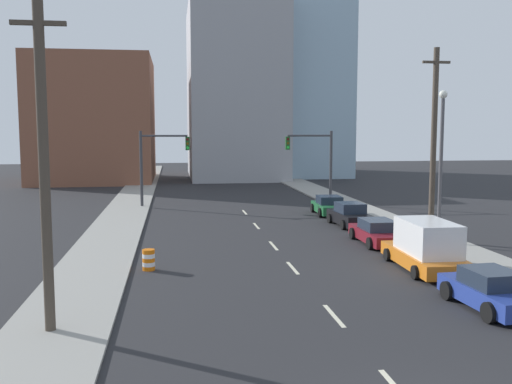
{
  "coord_description": "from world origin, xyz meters",
  "views": [
    {
      "loc": [
        -5.34,
        -10.64,
        6.32
      ],
      "look_at": [
        0.05,
        26.68,
        2.2
      ],
      "focal_mm": 40.0,
      "sensor_mm": 36.0,
      "label": 1
    }
  ],
  "objects_px": {
    "traffic_signal_left": "(155,158)",
    "sedan_blue": "(490,291)",
    "utility_pole_left_near": "(44,166)",
    "sedan_black": "(350,215)",
    "sedan_maroon": "(377,233)",
    "sedan_green": "(329,206)",
    "traffic_barrel": "(149,260)",
    "street_lamp": "(441,156)",
    "utility_pole_right_mid": "(434,144)",
    "box_truck_orange": "(426,247)",
    "traffic_signal_right": "(318,157)"
  },
  "relations": [
    {
      "from": "sedan_maroon",
      "to": "sedan_green",
      "type": "relative_size",
      "value": 1.12
    },
    {
      "from": "traffic_barrel",
      "to": "sedan_blue",
      "type": "distance_m",
      "value": 14.29
    },
    {
      "from": "traffic_signal_left",
      "to": "traffic_barrel",
      "type": "distance_m",
      "value": 21.76
    },
    {
      "from": "sedan_black",
      "to": "sedan_green",
      "type": "bearing_deg",
      "value": 86.99
    },
    {
      "from": "utility_pole_left_near",
      "to": "traffic_signal_left",
      "type": "bearing_deg",
      "value": 85.36
    },
    {
      "from": "traffic_signal_right",
      "to": "sedan_black",
      "type": "relative_size",
      "value": 1.42
    },
    {
      "from": "street_lamp",
      "to": "sedan_maroon",
      "type": "bearing_deg",
      "value": 167.91
    },
    {
      "from": "traffic_signal_left",
      "to": "utility_pole_right_mid",
      "type": "distance_m",
      "value": 23.25
    },
    {
      "from": "traffic_signal_left",
      "to": "utility_pole_left_near",
      "type": "height_order",
      "value": "utility_pole_left_near"
    },
    {
      "from": "utility_pole_left_near",
      "to": "sedan_black",
      "type": "xyz_separation_m",
      "value": [
        15.36,
        18.07,
        -4.55
      ]
    },
    {
      "from": "traffic_signal_left",
      "to": "traffic_barrel",
      "type": "relative_size",
      "value": 6.56
    },
    {
      "from": "street_lamp",
      "to": "sedan_maroon",
      "type": "xyz_separation_m",
      "value": [
        -3.26,
        0.7,
        -4.26
      ]
    },
    {
      "from": "box_truck_orange",
      "to": "sedan_black",
      "type": "xyz_separation_m",
      "value": [
        0.23,
        12.01,
        -0.36
      ]
    },
    {
      "from": "traffic_barrel",
      "to": "sedan_maroon",
      "type": "bearing_deg",
      "value": 19.27
    },
    {
      "from": "utility_pole_left_near",
      "to": "sedan_green",
      "type": "distance_m",
      "value": 28.18
    },
    {
      "from": "traffic_signal_left",
      "to": "sedan_green",
      "type": "height_order",
      "value": "traffic_signal_left"
    },
    {
      "from": "utility_pole_right_mid",
      "to": "sedan_black",
      "type": "height_order",
      "value": "utility_pole_right_mid"
    },
    {
      "from": "utility_pole_right_mid",
      "to": "traffic_barrel",
      "type": "relative_size",
      "value": 11.41
    },
    {
      "from": "traffic_barrel",
      "to": "sedan_black",
      "type": "bearing_deg",
      "value": 39.08
    },
    {
      "from": "sedan_black",
      "to": "utility_pole_right_mid",
      "type": "bearing_deg",
      "value": -65.14
    },
    {
      "from": "street_lamp",
      "to": "traffic_signal_left",
      "type": "bearing_deg",
      "value": 131.79
    },
    {
      "from": "utility_pole_left_near",
      "to": "utility_pole_right_mid",
      "type": "bearing_deg",
      "value": 34.09
    },
    {
      "from": "traffic_signal_left",
      "to": "street_lamp",
      "type": "height_order",
      "value": "street_lamp"
    },
    {
      "from": "utility_pole_left_near",
      "to": "utility_pole_right_mid",
      "type": "distance_m",
      "value": 22.16
    },
    {
      "from": "traffic_barrel",
      "to": "sedan_blue",
      "type": "relative_size",
      "value": 0.22
    },
    {
      "from": "traffic_barrel",
      "to": "utility_pole_left_near",
      "type": "bearing_deg",
      "value": -109.05
    },
    {
      "from": "traffic_signal_right",
      "to": "street_lamp",
      "type": "bearing_deg",
      "value": -82.68
    },
    {
      "from": "traffic_signal_left",
      "to": "sedan_green",
      "type": "relative_size",
      "value": 1.45
    },
    {
      "from": "utility_pole_left_near",
      "to": "sedan_black",
      "type": "relative_size",
      "value": 2.33
    },
    {
      "from": "traffic_signal_left",
      "to": "sedan_blue",
      "type": "relative_size",
      "value": 1.44
    },
    {
      "from": "traffic_barrel",
      "to": "street_lamp",
      "type": "height_order",
      "value": "street_lamp"
    },
    {
      "from": "utility_pole_left_near",
      "to": "street_lamp",
      "type": "bearing_deg",
      "value": 31.9
    },
    {
      "from": "sedan_maroon",
      "to": "street_lamp",
      "type": "bearing_deg",
      "value": -12.1
    },
    {
      "from": "sedan_black",
      "to": "box_truck_orange",
      "type": "bearing_deg",
      "value": -94.09
    },
    {
      "from": "traffic_signal_left",
      "to": "sedan_blue",
      "type": "height_order",
      "value": "traffic_signal_left"
    },
    {
      "from": "utility_pole_right_mid",
      "to": "sedan_blue",
      "type": "height_order",
      "value": "utility_pole_right_mid"
    },
    {
      "from": "utility_pole_left_near",
      "to": "sedan_maroon",
      "type": "bearing_deg",
      "value": 38.78
    },
    {
      "from": "utility_pole_left_near",
      "to": "sedan_green",
      "type": "height_order",
      "value": "utility_pole_left_near"
    },
    {
      "from": "utility_pole_left_near",
      "to": "box_truck_orange",
      "type": "distance_m",
      "value": 16.83
    },
    {
      "from": "traffic_signal_right",
      "to": "utility_pole_left_near",
      "type": "bearing_deg",
      "value": -118.72
    },
    {
      "from": "traffic_signal_left",
      "to": "sedan_blue",
      "type": "xyz_separation_m",
      "value": [
        12.5,
        -28.92,
        -3.36
      ]
    },
    {
      "from": "traffic_barrel",
      "to": "sedan_blue",
      "type": "height_order",
      "value": "sedan_blue"
    },
    {
      "from": "traffic_signal_left",
      "to": "sedan_black",
      "type": "height_order",
      "value": "traffic_signal_left"
    },
    {
      "from": "traffic_signal_left",
      "to": "utility_pole_left_near",
      "type": "bearing_deg",
      "value": -94.64
    },
    {
      "from": "traffic_signal_right",
      "to": "utility_pole_left_near",
      "type": "distance_m",
      "value": 33.37
    },
    {
      "from": "sedan_blue",
      "to": "utility_pole_right_mid",
      "type": "bearing_deg",
      "value": 70.81
    },
    {
      "from": "traffic_signal_left",
      "to": "sedan_black",
      "type": "distance_m",
      "value": 17.45
    },
    {
      "from": "traffic_signal_left",
      "to": "utility_pole_right_mid",
      "type": "bearing_deg",
      "value": -46.49
    },
    {
      "from": "box_truck_orange",
      "to": "sedan_black",
      "type": "height_order",
      "value": "box_truck_orange"
    },
    {
      "from": "traffic_signal_left",
      "to": "utility_pole_left_near",
      "type": "relative_size",
      "value": 0.61
    }
  ]
}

